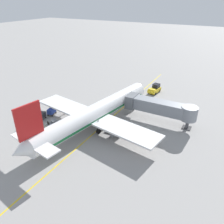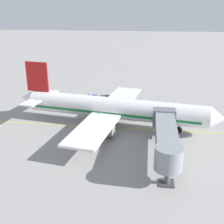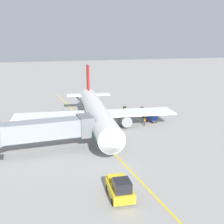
# 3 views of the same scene
# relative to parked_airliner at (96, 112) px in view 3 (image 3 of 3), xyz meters

# --- Properties ---
(ground_plane) EXTENTS (400.00, 400.00, 0.00)m
(ground_plane) POSITION_rel_parked_airliner_xyz_m (1.10, 1.38, -3.19)
(ground_plane) COLOR gray
(gate_lead_in_line) EXTENTS (0.24, 80.00, 0.01)m
(gate_lead_in_line) POSITION_rel_parked_airliner_xyz_m (1.10, 1.38, -3.18)
(gate_lead_in_line) COLOR gold
(gate_lead_in_line) RESTS_ON ground
(parked_airliner) EXTENTS (30.45, 37.25, 10.63)m
(parked_airliner) POSITION_rel_parked_airliner_xyz_m (0.00, 0.00, 0.00)
(parked_airliner) COLOR white
(parked_airliner) RESTS_ON ground
(jet_bridge) EXTENTS (15.48, 3.50, 4.98)m
(jet_bridge) POSITION_rel_parked_airliner_xyz_m (11.01, 8.61, 0.27)
(jet_bridge) COLOR gray
(jet_bridge) RESTS_ON ground
(pushback_tractor) EXTENTS (2.78, 4.66, 2.40)m
(pushback_tractor) POSITION_rel_parked_airliner_xyz_m (4.68, 23.97, -2.09)
(pushback_tractor) COLOR gold
(pushback_tractor) RESTS_ON ground
(baggage_tug_lead) EXTENTS (1.99, 2.76, 1.62)m
(baggage_tug_lead) POSITION_rel_parked_airliner_xyz_m (-7.95, -4.71, -2.47)
(baggage_tug_lead) COLOR slate
(baggage_tug_lead) RESTS_ON ground
(baggage_tug_trailing) EXTENTS (1.62, 2.65, 1.62)m
(baggage_tug_trailing) POSITION_rel_parked_airliner_xyz_m (-12.94, -6.37, -2.47)
(baggage_tug_trailing) COLOR #1E339E
(baggage_tug_trailing) RESTS_ON ground
(baggage_tug_spare) EXTENTS (1.39, 2.56, 1.62)m
(baggage_tug_spare) POSITION_rel_parked_airliner_xyz_m (-9.43, -8.17, -2.47)
(baggage_tug_spare) COLOR gold
(baggage_tug_spare) RESTS_ON ground
(baggage_cart_front) EXTENTS (1.72, 2.98, 1.58)m
(baggage_cart_front) POSITION_rel_parked_airliner_xyz_m (-11.87, -0.49, -2.24)
(baggage_cart_front) COLOR #4C4C51
(baggage_cart_front) RESTS_ON ground
(baggage_cart_second_in_train) EXTENTS (1.72, 2.98, 1.58)m
(baggage_cart_second_in_train) POSITION_rel_parked_airliner_xyz_m (-12.37, -3.33, -2.24)
(baggage_cart_second_in_train) COLOR #4C4C51
(baggage_cart_second_in_train) RESTS_ON ground
(ground_crew_wing_walker) EXTENTS (0.56, 0.59, 1.69)m
(ground_crew_wing_walker) POSITION_rel_parked_airliner_xyz_m (-3.07, 1.69, -2.23)
(ground_crew_wing_walker) COLOR #232328
(ground_crew_wing_walker) RESTS_ON ground
(ground_crew_loader) EXTENTS (0.33, 0.72, 1.69)m
(ground_crew_loader) POSITION_rel_parked_airliner_xyz_m (-2.36, 5.42, -2.23)
(ground_crew_loader) COLOR #232328
(ground_crew_loader) RESTS_ON ground
(ground_crew_marshaller) EXTENTS (0.55, 0.60, 1.69)m
(ground_crew_marshaller) POSITION_rel_parked_airliner_xyz_m (-9.47, 1.16, -2.23)
(ground_crew_marshaller) COLOR #232328
(ground_crew_marshaller) RESTS_ON ground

